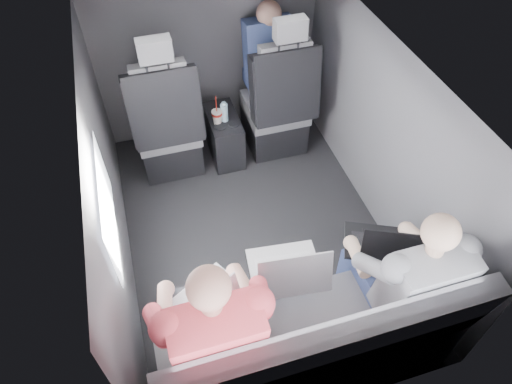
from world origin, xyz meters
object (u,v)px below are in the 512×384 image
object	(u,v)px
front_seat_left	(168,130)
center_console	(224,136)
front_seat_right	(277,110)
rear_bench	(310,345)
passenger_front_right	(268,56)
soda_cup	(217,116)
laptop_white	(210,303)
passenger_rear_right	(402,275)
water_bottle	(224,112)
laptop_silver	(288,269)
laptop_black	(384,246)
passenger_rear_left	(212,326)

from	to	relation	value
front_seat_left	center_console	size ratio (longest dim) A/B	2.64
front_seat_right	rear_bench	xyz separation A→B (m)	(-0.45, -1.90, -0.09)
front_seat_right	passenger_front_right	distance (m)	0.43
soda_cup	front_seat_left	bearing A→B (deg)	176.55
laptop_white	passenger_rear_right	distance (m)	1.01
water_bottle	passenger_front_right	world-z (taller)	passenger_front_right
passenger_front_right	rear_bench	bearing A→B (deg)	-101.66
laptop_silver	laptop_black	bearing A→B (deg)	-1.44
center_console	laptop_black	size ratio (longest dim) A/B	1.03
rear_bench	laptop_black	size ratio (longest dim) A/B	3.44
laptop_white	passenger_front_right	size ratio (longest dim) A/B	0.63
center_console	laptop_white	world-z (taller)	laptop_white
laptop_black	soda_cup	bearing A→B (deg)	109.56
front_seat_right	laptop_silver	xyz separation A→B (m)	(-0.49, -1.61, 0.24)
laptop_silver	center_console	bearing A→B (deg)	88.46
front_seat_right	passenger_front_right	xyz separation A→B (m)	(-0.00, 0.26, 0.35)
water_bottle	laptop_black	xyz separation A→B (m)	(0.51, -1.62, 0.16)
soda_cup	passenger_rear_right	distance (m)	1.88
water_bottle	passenger_front_right	xyz separation A→B (m)	(0.44, 0.26, 0.27)
front_seat_left	laptop_white	bearing A→B (deg)	-91.09
water_bottle	passenger_rear_left	xyz separation A→B (m)	(-0.50, -1.80, 0.16)
water_bottle	laptop_black	world-z (taller)	laptop_black
passenger_rear_left	passenger_front_right	size ratio (longest dim) A/B	1.64
soda_cup	water_bottle	size ratio (longest dim) A/B	1.48
rear_bench	water_bottle	distance (m)	1.90
laptop_black	laptop_silver	bearing A→B (deg)	178.56
front_seat_left	passenger_front_right	size ratio (longest dim) A/B	1.67
rear_bench	laptop_black	xyz separation A→B (m)	(0.51, 0.28, 0.33)
front_seat_left	laptop_black	bearing A→B (deg)	-59.38
passenger_front_right	passenger_rear_right	bearing A→B (deg)	-87.80
laptop_silver	passenger_front_right	distance (m)	1.93
passenger_rear_left	front_seat_left	bearing A→B (deg)	88.43
soda_cup	passenger_front_right	size ratio (longest dim) A/B	0.33
laptop_white	front_seat_left	bearing A→B (deg)	88.91
front_seat_left	water_bottle	world-z (taller)	front_seat_left
soda_cup	laptop_black	distance (m)	1.71
front_seat_left	rear_bench	distance (m)	1.96
passenger_rear_left	passenger_front_right	world-z (taller)	passenger_rear_left
laptop_silver	laptop_black	world-z (taller)	laptop_silver
passenger_front_right	front_seat_right	bearing A→B (deg)	-89.03
soda_cup	laptop_black	bearing A→B (deg)	-70.44
soda_cup	rear_bench	bearing A→B (deg)	-88.24
laptop_silver	passenger_rear_right	xyz separation A→B (m)	(0.57, -0.20, -0.02)
center_console	passenger_rear_left	bearing A→B (deg)	-105.14
rear_bench	soda_cup	bearing A→B (deg)	91.76
laptop_black	front_seat_right	bearing A→B (deg)	92.14
passenger_rear_left	water_bottle	bearing A→B (deg)	74.35
front_seat_right	water_bottle	distance (m)	0.45
soda_cup	laptop_black	xyz separation A→B (m)	(0.57, -1.60, 0.17)
front_seat_left	laptop_silver	size ratio (longest dim) A/B	3.11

